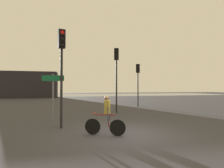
{
  "coord_description": "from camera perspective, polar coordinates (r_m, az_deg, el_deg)",
  "views": [
    {
      "loc": [
        -2.27,
        -7.0,
        1.94
      ],
      "look_at": [
        0.5,
        5.0,
        2.2
      ],
      "focal_mm": 28.0,
      "sensor_mm": 36.0,
      "label": 1
    }
  ],
  "objects": [
    {
      "name": "traffic_light_far_right",
      "position": [
        18.2,
        8.46,
        2.28
      ],
      "size": [
        0.39,
        0.41,
        4.38
      ],
      "rotation": [
        0.0,
        0.0,
        3.6
      ],
      "color": "black",
      "rests_on": "ground"
    },
    {
      "name": "ground_plane",
      "position": [
        7.61,
        5.01,
        -15.97
      ],
      "size": [
        120.0,
        120.0,
        0.0
      ],
      "primitive_type": "plane",
      "color": "#333338"
    },
    {
      "name": "water_strip",
      "position": [
        46.9,
        -10.24,
        -3.57
      ],
      "size": [
        80.0,
        16.0,
        0.01
      ],
      "primitive_type": "cube",
      "color": "slate",
      "rests_on": "ground"
    },
    {
      "name": "traffic_light_center",
      "position": [
        13.57,
        1.46,
        5.14
      ],
      "size": [
        0.39,
        0.41,
        5.0
      ],
      "rotation": [
        0.0,
        0.0,
        2.66
      ],
      "color": "black",
      "rests_on": "ground"
    },
    {
      "name": "direction_sign_post",
      "position": [
        9.12,
        -18.69,
        -2.67
      ],
      "size": [
        1.08,
        0.29,
        2.6
      ],
      "rotation": [
        0.0,
        0.0,
        2.9
      ],
      "color": "slate",
      "rests_on": "ground"
    },
    {
      "name": "distant_building",
      "position": [
        37.73,
        -25.63,
        -0.23
      ],
      "size": [
        10.68,
        4.0,
        5.02
      ],
      "primitive_type": "cube",
      "color": "black",
      "rests_on": "ground"
    },
    {
      "name": "traffic_light_near_left",
      "position": [
        8.84,
        -16.14,
        7.6
      ],
      "size": [
        0.38,
        0.39,
        4.75
      ],
      "rotation": [
        0.0,
        0.0,
        3.44
      ],
      "color": "black",
      "rests_on": "ground"
    },
    {
      "name": "cyclist",
      "position": [
        7.23,
        -1.83,
        -10.11
      ],
      "size": [
        1.56,
        0.8,
        1.62
      ],
      "rotation": [
        0.0,
        0.0,
        1.13
      ],
      "color": "black",
      "rests_on": "ground"
    }
  ]
}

